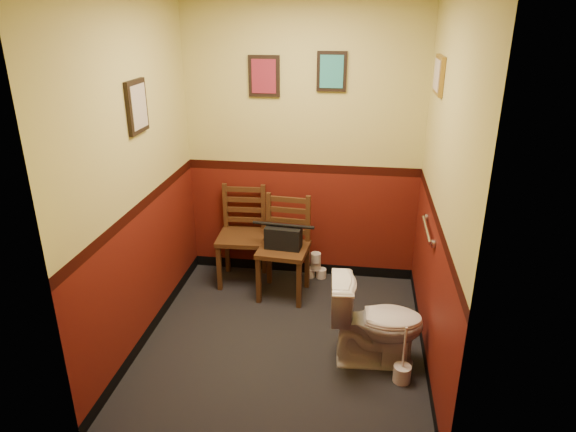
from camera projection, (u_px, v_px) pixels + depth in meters
The scene contains 16 objects.
floor at pixel (284, 342), 4.16m from camera, with size 2.20×2.40×0.00m, color black.
wall_back at pixel (303, 143), 4.75m from camera, with size 2.20×2.70×0.00m, color #58150D.
wall_front at pixel (246, 259), 2.55m from camera, with size 2.20×2.70×0.00m, color #58150D.
wall_left at pixel (136, 177), 3.80m from camera, with size 2.40×2.70×0.00m, color #58150D.
wall_right at pixel (442, 191), 3.51m from camera, with size 2.40×2.70×0.00m, color #58150D.
grab_bar at pixel (427, 230), 3.89m from camera, with size 0.05×0.56×0.06m.
framed_print_back_a at pixel (264, 76), 4.56m from camera, with size 0.28×0.04×0.36m.
framed_print_back_b at pixel (332, 71), 4.46m from camera, with size 0.26×0.04×0.34m.
framed_print_left at pixel (137, 107), 3.70m from camera, with size 0.04×0.30×0.38m.
framed_print_right at pixel (439, 75), 3.80m from camera, with size 0.04×0.34×0.28m.
toilet at pixel (376, 322), 3.81m from camera, with size 0.39×0.70×0.69m, color white.
toilet_brush at pixel (402, 372), 3.69m from camera, with size 0.13×0.13×0.46m.
chair_left at pixel (242, 235), 4.95m from camera, with size 0.46×0.46×0.94m.
chair_right at pixel (285, 247), 4.71m from camera, with size 0.47×0.47×0.94m.
handbag at pixel (283, 237), 4.63m from camera, with size 0.33×0.19×0.24m.
tp_stack at pixel (316, 267), 5.11m from camera, with size 0.21×0.13×0.28m.
Camera 1 is at (0.53, -3.43, 2.51)m, focal length 32.00 mm.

